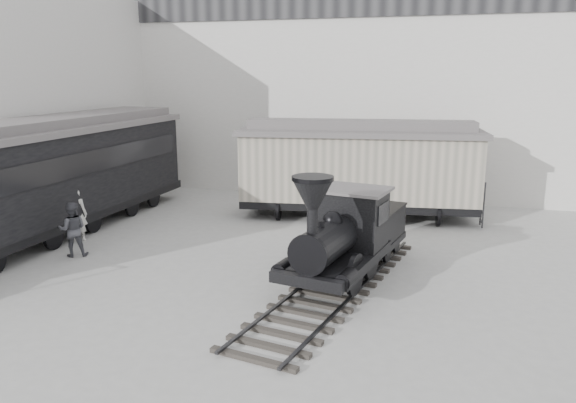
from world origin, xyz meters
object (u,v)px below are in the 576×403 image
(boxcar, at_px, (359,167))
(visitor_b, at_px, (73,229))
(passenger_coach, at_px, (53,176))
(visitor_a, at_px, (77,215))
(locomotive, at_px, (344,239))

(boxcar, distance_m, visitor_b, 10.84)
(passenger_coach, xyz_separation_m, visitor_a, (1.27, -0.55, -1.19))
(passenger_coach, distance_m, visitor_a, 1.83)
(passenger_coach, bearing_deg, visitor_a, -21.96)
(locomotive, xyz_separation_m, visitor_b, (-8.59, -0.26, -0.32))
(boxcar, xyz_separation_m, visitor_b, (-7.81, -7.43, -1.16))
(locomotive, bearing_deg, boxcar, 106.44)
(locomotive, bearing_deg, visitor_a, -176.87)
(visitor_a, height_order, visitor_b, visitor_a)
(visitor_a, bearing_deg, visitor_b, 102.23)
(boxcar, distance_m, visitor_a, 10.63)
(visitor_a, bearing_deg, locomotive, 153.24)
(locomotive, distance_m, passenger_coach, 10.94)
(boxcar, bearing_deg, passenger_coach, -159.35)
(boxcar, xyz_separation_m, visitor_a, (-8.70, -6.00, -1.10))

